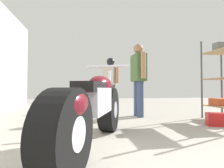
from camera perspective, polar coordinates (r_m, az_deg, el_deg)
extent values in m
plane|color=#9E998E|center=(3.92, -0.75, -11.52)|extent=(16.75, 16.75, 0.00)
cylinder|color=#4C4C51|center=(4.66, 26.89, 1.32)|extent=(0.04, 0.04, 1.80)
cylinder|color=#4C4C51|center=(4.99, 31.79, 1.21)|extent=(0.04, 0.04, 1.80)
cube|color=#BC4C28|center=(4.61, 31.70, -4.93)|extent=(0.39, 0.35, 0.15)
cube|color=slate|center=(4.67, 31.75, 10.07)|extent=(0.31, 0.19, 0.18)
cylinder|color=black|center=(2.89, -1.00, -8.18)|extent=(0.45, 0.72, 0.69)
cylinder|color=silver|center=(2.89, -1.00, -8.18)|extent=(0.31, 0.33, 0.26)
cylinder|color=black|center=(1.42, -14.82, -15.11)|extent=(0.45, 0.72, 0.69)
cylinder|color=silver|center=(1.42, -14.82, -15.11)|extent=(0.31, 0.33, 0.26)
cube|color=silver|center=(2.12, -5.46, -5.34)|extent=(0.48, 0.74, 0.30)
ellipsoid|color=#5B0F19|center=(2.34, -3.79, -0.23)|extent=(0.46, 0.62, 0.24)
cube|color=black|center=(1.93, -7.09, -0.91)|extent=(0.40, 0.57, 0.11)
ellipsoid|color=#5B0F19|center=(1.44, -13.81, -6.26)|extent=(0.43, 0.54, 0.26)
cylinder|color=silver|center=(2.83, -1.18, -1.76)|extent=(0.15, 0.27, 0.63)
cylinder|color=silver|center=(2.81, -1.37, 5.73)|extent=(0.64, 0.27, 0.04)
cylinder|color=silver|center=(1.91, -12.84, -14.75)|extent=(0.30, 0.59, 0.10)
cylinder|color=#384766|center=(4.31, 9.08, -4.83)|extent=(0.17, 0.17, 0.86)
cylinder|color=#384766|center=(4.51, 8.06, -4.68)|extent=(0.17, 0.17, 0.86)
cube|color=#476638|center=(4.43, 8.52, 5.12)|extent=(0.28, 0.49, 0.66)
cylinder|color=#9E7051|center=(4.16, 10.01, 5.95)|extent=(0.12, 0.12, 0.61)
cylinder|color=#9E7051|center=(4.71, 7.20, 5.06)|extent=(0.12, 0.12, 0.61)
sphere|color=#9E7051|center=(4.51, 8.49, 11.11)|extent=(0.24, 0.24, 0.24)
cylinder|color=#4C4C4C|center=(5.78, 0.29, -4.29)|extent=(0.22, 0.22, 0.80)
cylinder|color=#4C4C4C|center=(5.91, -1.19, -4.22)|extent=(0.22, 0.22, 0.80)
cube|color=#B2A899|center=(5.85, -0.46, 2.71)|extent=(0.47, 0.50, 0.62)
cylinder|color=#9E7051|center=(5.68, 1.65, 3.10)|extent=(0.15, 0.15, 0.56)
cylinder|color=#9E7051|center=(6.04, -2.44, 2.82)|extent=(0.15, 0.15, 0.56)
sphere|color=black|center=(5.90, -0.46, 6.99)|extent=(0.22, 0.22, 0.22)
sphere|color=black|center=(5.91, -0.46, 7.15)|extent=(0.26, 0.26, 0.26)
cube|color=#B21919|center=(3.83, 30.54, -9.79)|extent=(0.39, 0.34, 0.23)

